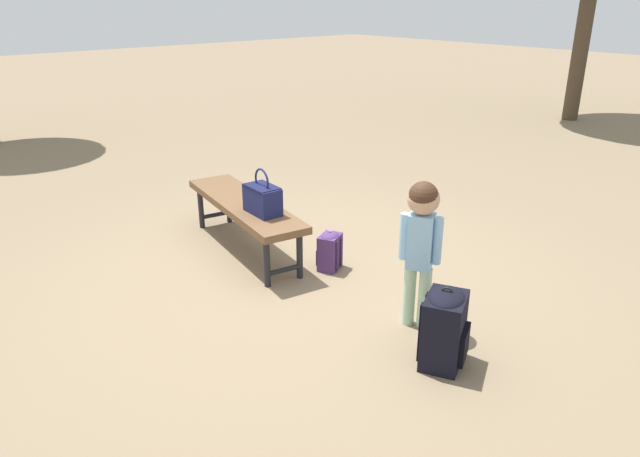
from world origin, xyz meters
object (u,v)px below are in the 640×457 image
at_px(park_bench, 244,207).
at_px(backpack_large, 444,326).
at_px(backpack_small, 330,250).
at_px(child_standing, 421,232).
at_px(handbag, 262,198).

relative_size(park_bench, backpack_large, 3.20).
height_order(backpack_large, backpack_small, backpack_large).
bearing_deg(backpack_large, child_standing, 151.24).
bearing_deg(handbag, backpack_large, -0.22).
height_order(handbag, backpack_small, handbag).
height_order(child_standing, backpack_large, child_standing).
bearing_deg(backpack_large, backpack_small, 165.85).
height_order(handbag, backpack_large, handbag).
height_order(handbag, child_standing, child_standing).
xyz_separation_m(park_bench, backpack_large, (2.16, -0.05, -0.14)).
relative_size(park_bench, handbag, 4.47).
relative_size(child_standing, backpack_large, 1.97).
bearing_deg(child_standing, backpack_large, -28.76).
xyz_separation_m(handbag, backpack_small, (0.41, 0.35, -0.41)).
relative_size(backpack_large, backpack_small, 1.54).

